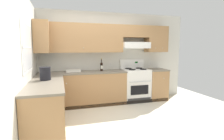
{
  "coord_description": "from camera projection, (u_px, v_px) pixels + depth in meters",
  "views": [
    {
      "loc": [
        -0.98,
        -3.47,
        1.54
      ],
      "look_at": [
        0.24,
        0.7,
        1.0
      ],
      "focal_mm": 28.55,
      "sensor_mm": 36.0,
      "label": 1
    }
  ],
  "objects": [
    {
      "name": "ground_plane",
      "position": [
        110.0,
        121.0,
        3.76
      ],
      "size": [
        7.04,
        7.04,
        0.0
      ],
      "primitive_type": "plane",
      "color": "beige"
    },
    {
      "name": "wall_back",
      "position": [
        109.0,
        50.0,
        5.15
      ],
      "size": [
        4.68,
        0.57,
        2.55
      ],
      "color": "silver",
      "rests_on": "ground_plane"
    },
    {
      "name": "wall_left",
      "position": [
        26.0,
        58.0,
        3.37
      ],
      "size": [
        0.47,
        4.0,
        2.55
      ],
      "color": "silver",
      "rests_on": "ground_plane"
    },
    {
      "name": "counter_back_run",
      "position": [
        99.0,
        88.0,
        4.9
      ],
      "size": [
        3.6,
        0.65,
        0.91
      ],
      "color": "#A87A4C",
      "rests_on": "ground_plane"
    },
    {
      "name": "counter_left_run",
      "position": [
        47.0,
        106.0,
        3.36
      ],
      "size": [
        0.63,
        1.91,
        0.91
      ],
      "color": "#A87A4C",
      "rests_on": "ground_plane"
    },
    {
      "name": "stove",
      "position": [
        135.0,
        84.0,
        5.21
      ],
      "size": [
        0.76,
        0.62,
        1.2
      ],
      "color": "white",
      "rests_on": "ground_plane"
    },
    {
      "name": "wine_bottle",
      "position": [
        101.0,
        66.0,
        4.94
      ],
      "size": [
        0.07,
        0.07,
        0.34
      ],
      "color": "black",
      "rests_on": "counter_back_run"
    },
    {
      "name": "bowl",
      "position": [
        73.0,
        71.0,
        4.74
      ],
      "size": [
        0.38,
        0.25,
        0.06
      ],
      "color": "beige",
      "rests_on": "counter_back_run"
    },
    {
      "name": "bucket",
      "position": [
        45.0,
        73.0,
        3.49
      ],
      "size": [
        0.22,
        0.22,
        0.26
      ],
      "color": "black",
      "rests_on": "counter_left_run"
    },
    {
      "name": "paper_towel_roll",
      "position": [
        44.0,
        71.0,
        4.36
      ],
      "size": [
        0.11,
        0.13,
        0.13
      ],
      "color": "white",
      "rests_on": "counter_back_run"
    }
  ]
}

